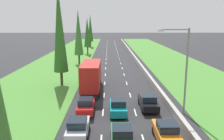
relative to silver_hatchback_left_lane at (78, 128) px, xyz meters
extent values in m
plane|color=#28282B|center=(3.72, 44.35, -0.84)|extent=(300.00, 300.00, 0.00)
cube|color=#478433|center=(-8.93, 44.35, -0.82)|extent=(14.00, 140.00, 0.04)
cube|color=#478433|center=(18.07, 44.35, -0.82)|extent=(14.00, 140.00, 0.04)
cube|color=#9E9B93|center=(9.42, 44.35, -0.41)|extent=(0.44, 120.00, 0.85)
cube|color=white|center=(1.97, 5.35, -0.83)|extent=(0.14, 2.00, 0.01)
cube|color=white|center=(1.97, 11.35, -0.83)|extent=(0.14, 2.00, 0.01)
cube|color=white|center=(1.97, 17.35, -0.83)|extent=(0.14, 2.00, 0.01)
cube|color=white|center=(1.97, 23.35, -0.83)|extent=(0.14, 2.00, 0.01)
cube|color=white|center=(1.97, 29.35, -0.83)|extent=(0.14, 2.00, 0.01)
cube|color=white|center=(1.97, 35.35, -0.83)|extent=(0.14, 2.00, 0.01)
cube|color=white|center=(1.97, 41.35, -0.83)|extent=(0.14, 2.00, 0.01)
cube|color=white|center=(1.97, 47.35, -0.83)|extent=(0.14, 2.00, 0.01)
cube|color=white|center=(1.97, 53.35, -0.83)|extent=(0.14, 2.00, 0.01)
cube|color=white|center=(1.97, 59.35, -0.83)|extent=(0.14, 2.00, 0.01)
cube|color=white|center=(1.97, 65.35, -0.83)|extent=(0.14, 2.00, 0.01)
cube|color=white|center=(1.97, 71.35, -0.83)|extent=(0.14, 2.00, 0.01)
cube|color=white|center=(1.97, 77.35, -0.83)|extent=(0.14, 2.00, 0.01)
cube|color=white|center=(1.97, 83.35, -0.83)|extent=(0.14, 2.00, 0.01)
cube|color=white|center=(1.97, 89.35, -0.83)|extent=(0.14, 2.00, 0.01)
cube|color=white|center=(1.97, 95.35, -0.83)|extent=(0.14, 2.00, 0.01)
cube|color=white|center=(1.97, 101.35, -0.83)|extent=(0.14, 2.00, 0.01)
cube|color=white|center=(5.47, -0.65, -0.83)|extent=(0.14, 2.00, 0.01)
cube|color=white|center=(5.47, 5.35, -0.83)|extent=(0.14, 2.00, 0.01)
cube|color=white|center=(5.47, 11.35, -0.83)|extent=(0.14, 2.00, 0.01)
cube|color=white|center=(5.47, 17.35, -0.83)|extent=(0.14, 2.00, 0.01)
cube|color=white|center=(5.47, 23.35, -0.83)|extent=(0.14, 2.00, 0.01)
cube|color=white|center=(5.47, 29.35, -0.83)|extent=(0.14, 2.00, 0.01)
cube|color=white|center=(5.47, 35.35, -0.83)|extent=(0.14, 2.00, 0.01)
cube|color=white|center=(5.47, 41.35, -0.83)|extent=(0.14, 2.00, 0.01)
cube|color=white|center=(5.47, 47.35, -0.83)|extent=(0.14, 2.00, 0.01)
cube|color=white|center=(5.47, 53.35, -0.83)|extent=(0.14, 2.00, 0.01)
cube|color=white|center=(5.47, 59.35, -0.83)|extent=(0.14, 2.00, 0.01)
cube|color=white|center=(5.47, 65.35, -0.83)|extent=(0.14, 2.00, 0.01)
cube|color=white|center=(5.47, 71.35, -0.83)|extent=(0.14, 2.00, 0.01)
cube|color=white|center=(5.47, 77.35, -0.83)|extent=(0.14, 2.00, 0.01)
cube|color=white|center=(5.47, 83.35, -0.83)|extent=(0.14, 2.00, 0.01)
cube|color=white|center=(5.47, 89.35, -0.83)|extent=(0.14, 2.00, 0.01)
cube|color=white|center=(5.47, 95.35, -0.83)|extent=(0.14, 2.00, 0.01)
cube|color=white|center=(5.47, 101.35, -0.83)|extent=(0.14, 2.00, 0.01)
cube|color=silver|center=(0.00, 0.07, -0.14)|extent=(1.68, 3.90, 0.76)
cube|color=#19232D|center=(0.00, -0.23, 0.56)|extent=(1.52, 1.60, 0.64)
cylinder|color=black|center=(-0.76, 1.28, -0.52)|extent=(0.22, 0.64, 0.64)
cylinder|color=black|center=(0.76, 1.28, -0.52)|extent=(0.22, 0.64, 0.64)
cylinder|color=black|center=(-0.76, -1.14, -0.52)|extent=(0.22, 0.64, 0.64)
cylinder|color=black|center=(0.76, -1.14, -0.52)|extent=(0.22, 0.64, 0.64)
cube|color=orange|center=(7.27, -0.75, -0.14)|extent=(1.68, 3.90, 0.76)
cube|color=#19232D|center=(7.27, -1.05, 0.56)|extent=(1.52, 1.60, 0.64)
cylinder|color=black|center=(6.51, 0.46, -0.52)|extent=(0.22, 0.64, 0.64)
cylinder|color=black|center=(8.03, 0.46, -0.52)|extent=(0.22, 0.64, 0.64)
cube|color=red|center=(0.18, 5.27, -0.14)|extent=(1.68, 3.90, 0.76)
cube|color=#19232D|center=(0.18, 4.97, 0.56)|extent=(1.52, 1.60, 0.64)
cylinder|color=black|center=(-0.58, 6.48, -0.52)|extent=(0.22, 0.64, 0.64)
cylinder|color=black|center=(0.94, 6.48, -0.52)|extent=(0.22, 0.64, 0.64)
cylinder|color=black|center=(-0.58, 4.06, -0.52)|extent=(0.22, 0.64, 0.64)
cylinder|color=black|center=(0.94, 4.06, -0.52)|extent=(0.22, 0.64, 0.64)
cube|color=black|center=(0.19, 13.58, -0.24)|extent=(2.20, 9.40, 0.56)
cube|color=#1E47B7|center=(0.19, 17.18, 1.29)|extent=(2.40, 2.20, 2.50)
cube|color=#B21E19|center=(0.19, 12.48, 1.69)|extent=(2.44, 7.20, 3.30)
cylinder|color=black|center=(-0.93, 16.88, -0.52)|extent=(0.22, 0.64, 0.64)
cylinder|color=black|center=(1.31, 16.88, -0.52)|extent=(0.22, 0.64, 0.64)
cylinder|color=black|center=(-0.93, 11.40, -0.52)|extent=(0.22, 0.64, 0.64)
cylinder|color=black|center=(1.31, 11.40, -0.52)|extent=(0.22, 0.64, 0.64)
cylinder|color=black|center=(-0.93, 10.32, -0.52)|extent=(0.22, 0.64, 0.64)
cylinder|color=black|center=(1.31, 10.32, -0.52)|extent=(0.22, 0.64, 0.64)
cube|color=#237A33|center=(3.62, -1.38, -0.14)|extent=(1.68, 3.90, 0.76)
cube|color=#19232D|center=(3.62, -1.68, 0.56)|extent=(1.52, 1.60, 0.64)
cylinder|color=black|center=(2.86, -0.17, -0.52)|extent=(0.22, 0.64, 0.64)
cylinder|color=black|center=(4.38, -0.17, -0.52)|extent=(0.22, 0.64, 0.64)
cube|color=slate|center=(0.03, 23.83, -0.16)|extent=(1.76, 4.50, 0.72)
cube|color=#19232D|center=(0.03, 23.68, 0.50)|extent=(1.56, 1.90, 0.60)
cylinder|color=black|center=(-0.77, 25.22, -0.52)|extent=(0.22, 0.64, 0.64)
cylinder|color=black|center=(0.83, 25.22, -0.52)|extent=(0.22, 0.64, 0.64)
cylinder|color=black|center=(-0.77, 22.43, -0.52)|extent=(0.22, 0.64, 0.64)
cylinder|color=black|center=(0.83, 22.43, -0.52)|extent=(0.22, 0.64, 0.64)
cube|color=teal|center=(3.59, 4.95, -0.14)|extent=(1.68, 3.90, 0.76)
cube|color=#19232D|center=(3.59, 4.65, 0.56)|extent=(1.52, 1.60, 0.64)
cylinder|color=black|center=(2.83, 6.16, -0.52)|extent=(0.22, 0.64, 0.64)
cylinder|color=black|center=(4.35, 6.16, -0.52)|extent=(0.22, 0.64, 0.64)
cylinder|color=black|center=(2.83, 3.74, -0.52)|extent=(0.22, 0.64, 0.64)
cylinder|color=black|center=(4.35, 3.74, -0.52)|extent=(0.22, 0.64, 0.64)
cube|color=black|center=(7.03, 6.49, -0.16)|extent=(1.76, 4.50, 0.72)
cube|color=#19232D|center=(7.03, 6.34, 0.50)|extent=(1.56, 1.90, 0.60)
cylinder|color=black|center=(6.23, 7.89, -0.52)|extent=(0.22, 0.64, 0.64)
cylinder|color=black|center=(7.83, 7.89, -0.52)|extent=(0.22, 0.64, 0.64)
cylinder|color=black|center=(6.23, 5.10, -0.52)|extent=(0.22, 0.64, 0.64)
cylinder|color=black|center=(7.83, 5.10, -0.52)|extent=(0.22, 0.64, 0.64)
cylinder|color=#4C3823|center=(-4.62, 16.30, 0.26)|extent=(0.41, 0.41, 2.20)
cone|color=#2D6623|center=(-4.62, 16.30, 7.73)|extent=(2.17, 2.17, 12.74)
cylinder|color=#4C3823|center=(-4.21, 34.47, 0.26)|extent=(0.40, 0.40, 2.20)
cone|color=#3D752D|center=(-4.21, 34.47, 6.45)|extent=(2.11, 2.11, 10.17)
cylinder|color=#4C3823|center=(-3.77, 51.54, 0.26)|extent=(0.40, 0.40, 2.20)
cone|color=#2D6623|center=(-3.77, 51.54, 5.75)|extent=(2.07, 2.07, 8.77)
cylinder|color=#4C3823|center=(-4.42, 71.80, 0.26)|extent=(0.40, 0.40, 2.20)
cone|color=#2D6623|center=(-4.42, 71.80, 6.51)|extent=(2.11, 2.11, 10.29)
cylinder|color=gray|center=(10.59, 4.93, 3.66)|extent=(0.20, 0.20, 9.00)
cylinder|color=gray|center=(9.19, 4.93, 8.01)|extent=(2.80, 0.12, 0.12)
cube|color=silver|center=(7.79, 4.93, 7.91)|extent=(0.60, 0.28, 0.20)
camera|label=1|loc=(2.61, -17.85, 8.73)|focal=36.66mm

